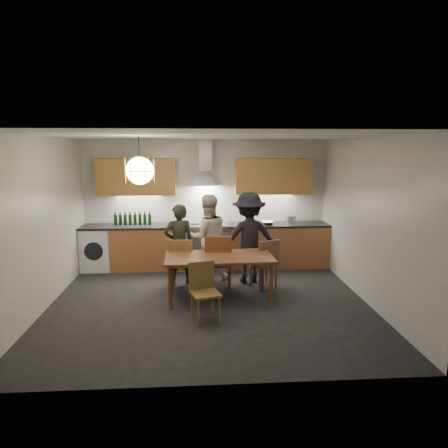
{
  "coord_description": "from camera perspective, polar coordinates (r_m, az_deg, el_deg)",
  "views": [
    {
      "loc": [
        -0.16,
        -6.01,
        2.42
      ],
      "look_at": [
        0.26,
        0.4,
        1.2
      ],
      "focal_mm": 32.0,
      "sensor_mm": 36.0,
      "label": 1
    }
  ],
  "objects": [
    {
      "name": "person_right",
      "position": [
        7.25,
        3.56,
        -1.99
      ],
      "size": [
        1.12,
        0.71,
        1.65
      ],
      "primitive_type": "imported",
      "rotation": [
        0.0,
        0.0,
        3.24
      ],
      "color": "black",
      "rests_on": "ground"
    },
    {
      "name": "ground",
      "position": [
        6.48,
        -2.12,
        -11.18
      ],
      "size": [
        5.0,
        5.0,
        0.0
      ],
      "primitive_type": "plane",
      "color": "black",
      "rests_on": "ground"
    },
    {
      "name": "dining_table",
      "position": [
        6.44,
        -0.69,
        -5.29
      ],
      "size": [
        1.75,
        0.92,
        0.73
      ],
      "rotation": [
        0.0,
        0.0,
        0.04
      ],
      "color": "brown",
      "rests_on": "ground"
    },
    {
      "name": "pendant_lamp",
      "position": [
        5.98,
        -11.94,
        7.45
      ],
      "size": [
        0.43,
        0.43,
        0.7
      ],
      "color": "black",
      "rests_on": "ground"
    },
    {
      "name": "chair_back_left",
      "position": [
        6.89,
        -6.15,
        -5.27
      ],
      "size": [
        0.44,
        0.44,
        0.92
      ],
      "rotation": [
        0.0,
        0.0,
        3.08
      ],
      "color": "brown",
      "rests_on": "ground"
    },
    {
      "name": "person_mid",
      "position": [
        7.37,
        -2.36,
        -1.96
      ],
      "size": [
        0.89,
        0.75,
        1.6
      ],
      "primitive_type": "imported",
      "rotation": [
        0.0,
        0.0,
        3.35
      ],
      "color": "beige",
      "rests_on": "ground"
    },
    {
      "name": "chair_back_mid",
      "position": [
        6.78,
        -0.77,
        -5.1
      ],
      "size": [
        0.49,
        0.49,
        0.99
      ],
      "rotation": [
        0.0,
        0.0,
        3.03
      ],
      "color": "brown",
      "rests_on": "ground"
    },
    {
      "name": "mixing_bowl",
      "position": [
        8.14,
        6.28,
        0.16
      ],
      "size": [
        0.31,
        0.31,
        0.07
      ],
      "primitive_type": "imported",
      "rotation": [
        0.0,
        0.0,
        -0.12
      ],
      "color": "#B9B9BD",
      "rests_on": "counter_run"
    },
    {
      "name": "person_left",
      "position": [
        7.18,
        -6.42,
        -2.91
      ],
      "size": [
        0.59,
        0.45,
        1.46
      ],
      "primitive_type": "imported",
      "rotation": [
        0.0,
        0.0,
        3.33
      ],
      "color": "black",
      "rests_on": "ground"
    },
    {
      "name": "chair_back_right",
      "position": [
        7.0,
        6.03,
        -5.2
      ],
      "size": [
        0.51,
        0.51,
        0.88
      ],
      "rotation": [
        0.0,
        0.0,
        3.5
      ],
      "color": "brown",
      "rests_on": "ground"
    },
    {
      "name": "wine_bottles",
      "position": [
        8.23,
        -12.93,
        0.8
      ],
      "size": [
        0.74,
        0.07,
        0.27
      ],
      "color": "black",
      "rests_on": "counter_run"
    },
    {
      "name": "wall_fixtures",
      "position": [
        8.1,
        -2.65,
        6.87
      ],
      "size": [
        4.3,
        0.54,
        1.1
      ],
      "color": "tan",
      "rests_on": "ground"
    },
    {
      "name": "chair_front",
      "position": [
        5.76,
        -2.92,
        -8.98
      ],
      "size": [
        0.47,
        0.47,
        0.83
      ],
      "rotation": [
        0.0,
        0.0,
        0.3
      ],
      "color": "brown",
      "rests_on": "ground"
    },
    {
      "name": "range_stove",
      "position": [
        8.2,
        -2.54,
        -3.21
      ],
      "size": [
        0.9,
        0.6,
        0.92
      ],
      "color": "silver",
      "rests_on": "ground"
    },
    {
      "name": "counter_run",
      "position": [
        8.2,
        -2.38,
        -3.15
      ],
      "size": [
        5.0,
        0.62,
        0.9
      ],
      "color": "#BB7648",
      "rests_on": "ground"
    },
    {
      "name": "room_shell",
      "position": [
        6.06,
        -2.23,
        3.98
      ],
      "size": [
        5.02,
        4.52,
        2.61
      ],
      "color": "white",
      "rests_on": "ground"
    },
    {
      "name": "stock_pot",
      "position": [
        8.32,
        9.51,
        0.6
      ],
      "size": [
        0.23,
        0.23,
        0.15
      ],
      "primitive_type": "cylinder",
      "rotation": [
        0.0,
        0.0,
        0.08
      ],
      "color": "#B6B6BA",
      "rests_on": "counter_run"
    }
  ]
}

